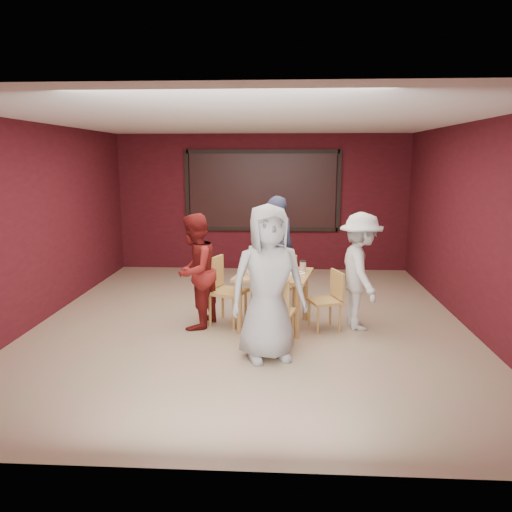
# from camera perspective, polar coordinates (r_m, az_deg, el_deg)

# --- Properties ---
(floor) EXTENTS (7.00, 7.00, 0.00)m
(floor) POSITION_cam_1_polar(r_m,az_deg,el_deg) (7.24, -0.52, -7.48)
(floor) COLOR tan
(floor) RESTS_ON ground
(window_blinds) EXTENTS (3.00, 0.02, 1.50)m
(window_blinds) POSITION_cam_1_polar(r_m,az_deg,el_deg) (10.32, 0.73, 7.47)
(window_blinds) COLOR black
(dining_table) EXTENTS (1.12, 1.12, 0.91)m
(dining_table) POSITION_cam_1_polar(r_m,az_deg,el_deg) (6.85, 2.06, -2.73)
(dining_table) COLOR tan
(dining_table) RESTS_ON floor
(chair_front) EXTENTS (0.52, 0.52, 0.89)m
(chair_front) POSITION_cam_1_polar(r_m,az_deg,el_deg) (6.08, 2.08, -6.13)
(chair_front) COLOR tan
(chair_front) RESTS_ON floor
(chair_back) EXTENTS (0.51, 0.51, 0.87)m
(chair_back) POSITION_cam_1_polar(r_m,az_deg,el_deg) (7.57, 2.92, -2.78)
(chair_back) COLOR tan
(chair_back) RESTS_ON floor
(chair_left) EXTENTS (0.59, 0.59, 0.95)m
(chair_left) POSITION_cam_1_polar(r_m,az_deg,el_deg) (7.03, -3.82, -3.50)
(chair_left) COLOR tan
(chair_left) RESTS_ON floor
(chair_right) EXTENTS (0.50, 0.50, 0.81)m
(chair_right) POSITION_cam_1_polar(r_m,az_deg,el_deg) (6.87, 8.40, -4.61)
(chair_right) COLOR tan
(chair_right) RESTS_ON floor
(diner_front) EXTENTS (1.02, 0.81, 1.81)m
(diner_front) POSITION_cam_1_polar(r_m,az_deg,el_deg) (5.71, 1.40, -3.10)
(diner_front) COLOR #A3A3A3
(diner_front) RESTS_ON floor
(diner_back) EXTENTS (0.72, 0.57, 1.73)m
(diner_back) POSITION_cam_1_polar(r_m,az_deg,el_deg) (8.04, 2.22, 0.76)
(diner_back) COLOR #2C304E
(diner_back) RESTS_ON floor
(diner_left) EXTENTS (0.78, 0.90, 1.58)m
(diner_left) POSITION_cam_1_polar(r_m,az_deg,el_deg) (6.86, -7.03, -1.75)
(diner_left) COLOR maroon
(diner_left) RESTS_ON floor
(diner_right) EXTENTS (0.73, 1.10, 1.60)m
(diner_right) POSITION_cam_1_polar(r_m,az_deg,el_deg) (6.91, 11.83, -1.73)
(diner_right) COLOR silver
(diner_right) RESTS_ON floor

